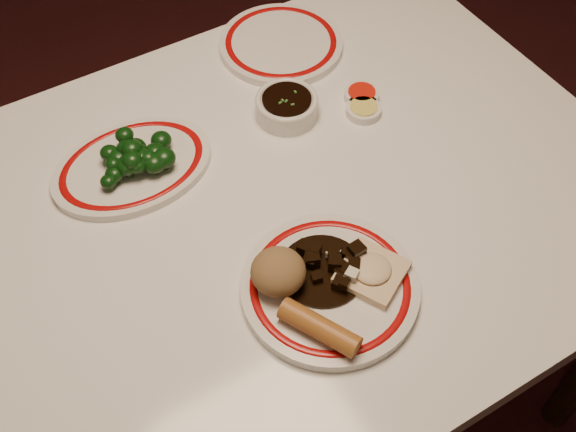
{
  "coord_description": "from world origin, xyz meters",
  "views": [
    {
      "loc": [
        -0.36,
        -0.64,
        1.67
      ],
      "look_at": [
        -0.02,
        -0.07,
        0.8
      ],
      "focal_mm": 45.0,
      "sensor_mm": 36.0,
      "label": 1
    }
  ],
  "objects_px": {
    "fried_wonton": "(372,271)",
    "dining_table": "(276,235)",
    "broccoli_pile": "(136,157)",
    "rice_mound": "(278,272)",
    "broccoli_plate": "(132,166)",
    "soy_bowl": "(287,107)",
    "main_plate": "(330,287)",
    "spring_roll": "(319,328)",
    "stirfry_heap": "(328,266)"
  },
  "relations": [
    {
      "from": "fried_wonton",
      "to": "broccoli_pile",
      "type": "relative_size",
      "value": 0.85
    },
    {
      "from": "stirfry_heap",
      "to": "broccoli_plate",
      "type": "bearing_deg",
      "value": 115.39
    },
    {
      "from": "main_plate",
      "to": "soy_bowl",
      "type": "bearing_deg",
      "value": 68.73
    },
    {
      "from": "dining_table",
      "to": "spring_roll",
      "type": "xyz_separation_m",
      "value": [
        -0.07,
        -0.25,
        0.13
      ]
    },
    {
      "from": "main_plate",
      "to": "fried_wonton",
      "type": "xyz_separation_m",
      "value": [
        0.06,
        -0.02,
        0.02
      ]
    },
    {
      "from": "fried_wonton",
      "to": "soy_bowl",
      "type": "xyz_separation_m",
      "value": [
        0.08,
        0.37,
        -0.01
      ]
    },
    {
      "from": "broccoli_pile",
      "to": "soy_bowl",
      "type": "distance_m",
      "value": 0.28
    },
    {
      "from": "broccoli_plate",
      "to": "broccoli_pile",
      "type": "relative_size",
      "value": 1.95
    },
    {
      "from": "broccoli_pile",
      "to": "soy_bowl",
      "type": "xyz_separation_m",
      "value": [
        0.28,
        -0.01,
        -0.02
      ]
    },
    {
      "from": "broccoli_pile",
      "to": "rice_mound",
      "type": "bearing_deg",
      "value": -75.44
    },
    {
      "from": "rice_mound",
      "to": "soy_bowl",
      "type": "relative_size",
      "value": 0.74
    },
    {
      "from": "broccoli_pile",
      "to": "broccoli_plate",
      "type": "bearing_deg",
      "value": 122.52
    },
    {
      "from": "main_plate",
      "to": "spring_roll",
      "type": "bearing_deg",
      "value": -134.05
    },
    {
      "from": "spring_roll",
      "to": "soy_bowl",
      "type": "bearing_deg",
      "value": 38.1
    },
    {
      "from": "rice_mound",
      "to": "soy_bowl",
      "type": "height_order",
      "value": "rice_mound"
    },
    {
      "from": "spring_roll",
      "to": "broccoli_plate",
      "type": "bearing_deg",
      "value": 75.96
    },
    {
      "from": "dining_table",
      "to": "soy_bowl",
      "type": "relative_size",
      "value": 10.91
    },
    {
      "from": "broccoli_pile",
      "to": "stirfry_heap",
      "type": "bearing_deg",
      "value": -64.87
    },
    {
      "from": "dining_table",
      "to": "rice_mound",
      "type": "relative_size",
      "value": 14.76
    },
    {
      "from": "dining_table",
      "to": "main_plate",
      "type": "bearing_deg",
      "value": -94.94
    },
    {
      "from": "dining_table",
      "to": "fried_wonton",
      "type": "distance_m",
      "value": 0.24
    },
    {
      "from": "main_plate",
      "to": "rice_mound",
      "type": "height_order",
      "value": "rice_mound"
    },
    {
      "from": "soy_bowl",
      "to": "broccoli_plate",
      "type": "bearing_deg",
      "value": 175.55
    },
    {
      "from": "main_plate",
      "to": "stirfry_heap",
      "type": "relative_size",
      "value": 2.13
    },
    {
      "from": "dining_table",
      "to": "rice_mound",
      "type": "height_order",
      "value": "rice_mound"
    },
    {
      "from": "spring_roll",
      "to": "fried_wonton",
      "type": "relative_size",
      "value": 0.99
    },
    {
      "from": "main_plate",
      "to": "soy_bowl",
      "type": "height_order",
      "value": "soy_bowl"
    },
    {
      "from": "rice_mound",
      "to": "broccoli_plate",
      "type": "xyz_separation_m",
      "value": [
        -0.09,
        0.33,
        -0.04
      ]
    },
    {
      "from": "dining_table",
      "to": "fried_wonton",
      "type": "xyz_separation_m",
      "value": [
        0.04,
        -0.21,
        0.12
      ]
    },
    {
      "from": "rice_mound",
      "to": "fried_wonton",
      "type": "relative_size",
      "value": 0.67
    },
    {
      "from": "dining_table",
      "to": "stirfry_heap",
      "type": "height_order",
      "value": "stirfry_heap"
    },
    {
      "from": "fried_wonton",
      "to": "broccoli_pile",
      "type": "height_order",
      "value": "broccoli_pile"
    },
    {
      "from": "fried_wonton",
      "to": "spring_roll",
      "type": "bearing_deg",
      "value": -160.68
    },
    {
      "from": "rice_mound",
      "to": "stirfry_heap",
      "type": "height_order",
      "value": "rice_mound"
    },
    {
      "from": "soy_bowl",
      "to": "main_plate",
      "type": "bearing_deg",
      "value": -111.27
    },
    {
      "from": "rice_mound",
      "to": "broccoli_plate",
      "type": "relative_size",
      "value": 0.29
    },
    {
      "from": "dining_table",
      "to": "main_plate",
      "type": "height_order",
      "value": "main_plate"
    },
    {
      "from": "main_plate",
      "to": "spring_roll",
      "type": "distance_m",
      "value": 0.09
    },
    {
      "from": "dining_table",
      "to": "broccoli_pile",
      "type": "relative_size",
      "value": 8.42
    },
    {
      "from": "main_plate",
      "to": "broccoli_plate",
      "type": "height_order",
      "value": "main_plate"
    },
    {
      "from": "broccoli_plate",
      "to": "soy_bowl",
      "type": "xyz_separation_m",
      "value": [
        0.29,
        -0.02,
        0.01
      ]
    },
    {
      "from": "dining_table",
      "to": "stirfry_heap",
      "type": "bearing_deg",
      "value": -91.64
    },
    {
      "from": "fried_wonton",
      "to": "stirfry_heap",
      "type": "bearing_deg",
      "value": 139.11
    },
    {
      "from": "dining_table",
      "to": "stirfry_heap",
      "type": "distance_m",
      "value": 0.2
    },
    {
      "from": "fried_wonton",
      "to": "dining_table",
      "type": "bearing_deg",
      "value": 102.23
    },
    {
      "from": "broccoli_plate",
      "to": "stirfry_heap",
      "type": "bearing_deg",
      "value": -64.61
    },
    {
      "from": "main_plate",
      "to": "stirfry_heap",
      "type": "height_order",
      "value": "stirfry_heap"
    },
    {
      "from": "rice_mound",
      "to": "broccoli_pile",
      "type": "relative_size",
      "value": 0.57
    },
    {
      "from": "spring_roll",
      "to": "broccoli_pile",
      "type": "height_order",
      "value": "broccoli_pile"
    },
    {
      "from": "stirfry_heap",
      "to": "broccoli_pile",
      "type": "xyz_separation_m",
      "value": [
        -0.16,
        0.34,
        0.01
      ]
    }
  ]
}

